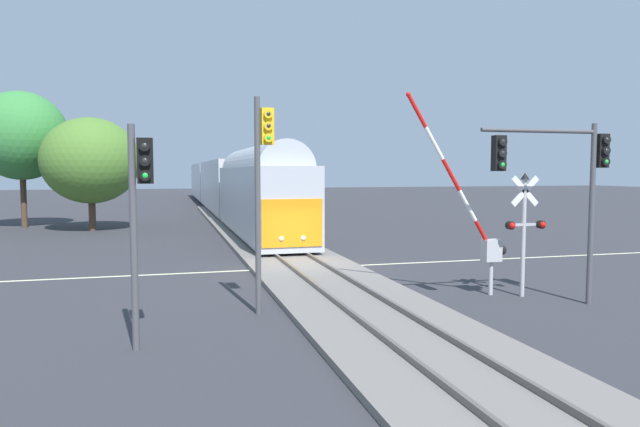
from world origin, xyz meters
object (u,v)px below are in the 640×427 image
Objects in this scene: crossing_gate_near at (482,231)px; oak_behind_train at (91,161)px; pine_left_background at (21,136)px; traffic_signal_near_left at (139,200)px; crossing_signal_mast at (525,221)px; commuter_train at (223,184)px; traffic_signal_near_right at (563,169)px; traffic_signal_median at (262,170)px.

oak_behind_train is at bearing 120.53° from crossing_gate_near.
traffic_signal_near_left is at bearing -73.64° from pine_left_background.
oak_behind_train is (-14.51, 24.61, 2.60)m from crossing_gate_near.
oak_behind_train is (-15.71, 25.12, 2.26)m from crossing_signal_mast.
commuter_train is 17.19× the size of crossing_signal_mast.
traffic_signal_near_left is (-11.47, -2.52, 0.96)m from crossing_signal_mast.
pine_left_background is (-4.91, 3.51, 1.77)m from oak_behind_train.
pine_left_background is (-9.15, 31.15, 3.07)m from traffic_signal_near_left.
commuter_train is 43.74m from traffic_signal_near_left.
crossing_gate_near is 3.12m from traffic_signal_near_right.
crossing_gate_near is 10.79m from traffic_signal_near_left.
traffic_signal_near_right is (5.78, -42.23, 1.32)m from commuter_train.
crossing_signal_mast is 11.79m from traffic_signal_near_left.
traffic_signal_near_right reaches higher than crossing_signal_mast.
traffic_signal_near_right is (1.46, -1.93, 1.98)m from crossing_gate_near.
commuter_train is at bearing 82.17° from traffic_signal_near_left.
crossing_signal_mast is at bearing 12.39° from traffic_signal_near_left.
oak_behind_train is at bearing -35.56° from pine_left_background.
crossing_gate_near reaches higher than traffic_signal_near_right.
commuter_train is at bearing 38.88° from pine_left_background.
oak_behind_train reaches higher than commuter_train.
pine_left_background is (-20.62, 28.63, 4.03)m from crossing_signal_mast.
commuter_train reaches higher than traffic_signal_near_right.
crossing_signal_mast is 29.72m from oak_behind_train.
traffic_signal_near_right is 30.98m from oak_behind_train.
traffic_signal_near_left is (-10.27, -3.03, 1.30)m from crossing_gate_near.
traffic_signal_median is (-2.82, -40.83, 1.29)m from commuter_train.
commuter_train is 40.95m from traffic_signal_median.
traffic_signal_near_left is 0.83× the size of traffic_signal_median.
commuter_train is 11.27× the size of traffic_signal_median.
traffic_signal_median is 0.80× the size of oak_behind_train.
crossing_gate_near is at bearing 4.29° from traffic_signal_median.
traffic_signal_median reaches higher than crossing_signal_mast.
crossing_signal_mast is 8.49m from traffic_signal_median.
traffic_signal_median reaches higher than commuter_train.
crossing_signal_mast is 0.41× the size of pine_left_background.
traffic_signal_near_right is at bearing -79.72° from crossing_signal_mast.
oak_behind_train reaches higher than crossing_gate_near.
commuter_train is 18.81m from oak_behind_train.
pine_left_background is (-19.42, 28.12, 4.37)m from crossing_gate_near.
commuter_train is 12.57× the size of traffic_signal_near_right.
pine_left_background is at bearing 144.44° from oak_behind_train.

